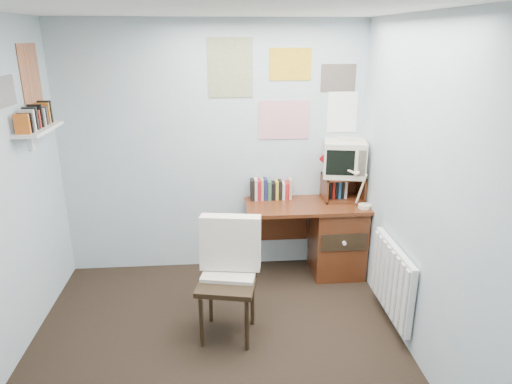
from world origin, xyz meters
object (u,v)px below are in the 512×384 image
(desk, at_px, (331,236))
(tv_riser, at_px, (343,187))
(wall_shelf, at_px, (39,129))
(desk_chair, at_px, (227,284))
(desk_lamp, at_px, (366,186))
(crt_tv, at_px, (344,156))
(radiator, at_px, (392,279))

(desk, height_order, tv_riser, tv_riser)
(desk, distance_m, wall_shelf, 2.87)
(desk_chair, height_order, desk_lamp, desk_lamp)
(desk_chair, relative_size, tv_riser, 2.38)
(desk_lamp, relative_size, tv_riser, 1.12)
(desk, height_order, crt_tv, crt_tv)
(desk_lamp, xyz_separation_m, tv_riser, (-0.15, 0.26, -0.10))
(desk, relative_size, radiator, 1.50)
(wall_shelf, bearing_deg, tv_riser, 10.32)
(desk_chair, xyz_separation_m, radiator, (1.37, 0.05, -0.06))
(desk_lamp, height_order, radiator, desk_lamp)
(tv_riser, xyz_separation_m, crt_tv, (0.00, 0.02, 0.32))
(wall_shelf, bearing_deg, crt_tv, 10.73)
(desk, bearing_deg, crt_tv, 47.49)
(radiator, xyz_separation_m, wall_shelf, (-2.86, 0.55, 1.20))
(desk_chair, xyz_separation_m, wall_shelf, (-1.49, 0.60, 1.14))
(tv_riser, xyz_separation_m, wall_shelf, (-2.69, -0.49, 0.74))
(desk, distance_m, crt_tv, 0.82)
(desk, xyz_separation_m, tv_riser, (0.12, 0.11, 0.48))
(desk_lamp, relative_size, wall_shelf, 0.72)
(desk_lamp, height_order, crt_tv, crt_tv)
(tv_riser, relative_size, crt_tv, 0.98)
(tv_riser, distance_m, radiator, 1.15)
(radiator, relative_size, wall_shelf, 1.29)
(wall_shelf, bearing_deg, desk_chair, -22.00)
(crt_tv, bearing_deg, desk, -121.02)
(radiator, bearing_deg, crt_tv, 99.06)
(desk_lamp, bearing_deg, desk_chair, -135.04)
(wall_shelf, bearing_deg, radiator, -10.89)
(desk, distance_m, desk_chair, 1.46)
(desk_chair, distance_m, wall_shelf, 1.97)
(radiator, bearing_deg, wall_shelf, 169.11)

